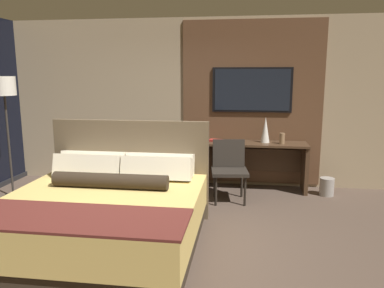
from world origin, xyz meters
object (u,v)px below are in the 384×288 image
Objects in this scene: desk_chair at (229,165)px; waste_bin at (327,187)px; desk at (250,157)px; tv at (252,90)px; floor_lamp at (5,96)px; vase_short at (282,138)px; book at (216,140)px; bed at (106,213)px; vase_tall at (265,130)px.

waste_bin is (1.52, 0.39, -0.40)m from desk_chair.
desk is 1.11m from tv.
desk_chair is 0.49× the size of floor_lamp.
book is at bearing 175.61° from vase_short.
vase_short is at bearing 172.44° from waste_bin.
desk_chair is (1.27, 1.76, 0.17)m from bed.
desk_chair reaches higher than desk.
book reaches higher than desk.
floor_lamp is 6.60× the size of waste_bin.
desk_chair is at bearing -66.39° from book.
vase_short is 1.03m from waste_bin.
vase_tall is at bearing 160.10° from vase_short.
tv is 3.82m from floor_lamp.
desk is at bearing -178.89° from vase_tall.
tv is at bearing 139.13° from vase_tall.
bed is at bearing -122.16° from tv.
vase_tall is (0.55, 0.58, 0.46)m from desk_chair.
tv reaches higher than waste_bin.
desk is at bearing 55.67° from bed.
bed is at bearing -34.32° from floor_lamp.
desk is at bearing 14.34° from floor_lamp.
desk is 0.52m from vase_tall.
waste_bin is (0.97, -0.19, -0.86)m from vase_tall.
book is at bearing 66.26° from bed.
tv is 4.63× the size of waste_bin.
bed reaches higher than vase_short.
desk is 0.60m from vase_short.
waste_bin is at bearing 7.37° from desk_chair.
desk is at bearing 0.79° from book.
vase_short is (0.81, 0.49, 0.34)m from desk_chair.
vase_short is at bearing -30.87° from tv.
waste_bin is (1.20, -0.39, -1.48)m from tv.
tv is at bearing 60.38° from desk_chair.
book is (1.02, 2.33, 0.44)m from bed.
floor_lamp reaches higher than waste_bin.
tv is (1.59, 2.54, 1.26)m from bed.
floor_lamp is 7.43× the size of book.
floor_lamp is at bearing 178.98° from desk_chair.
desk_chair is (-0.32, -0.78, -1.08)m from tv.
tv reaches higher than bed.
waste_bin is (2.79, 2.15, -0.23)m from bed.
desk is 1.39× the size of tv.
desk_chair is 0.67m from book.
book is 0.89× the size of waste_bin.
tv is at bearing 17.27° from floor_lamp.
vase_short reaches higher than waste_bin.
desk_chair is 1.00m from vase_short.
bed is at bearing -124.33° from desk.
vase_short is at bearing -10.38° from desk.
tv reaches higher than vase_short.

